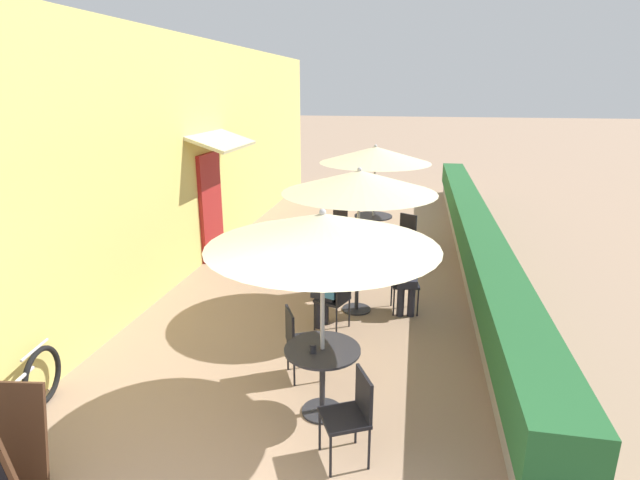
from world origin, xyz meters
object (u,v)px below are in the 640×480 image
(cafe_chair_near_left, at_px, (352,410))
(cafe_chair_mid_back, at_px, (337,296))
(seated_patron_mid_back, at_px, (330,283))
(coffee_cup_mid, at_px, (346,262))
(seated_patron_mid_right, at_px, (336,254))
(patio_table_far, at_px, (373,225))
(coffee_cup_near, at_px, (313,348))
(patio_umbrella_far, at_px, (375,155))
(cafe_chair_far_left, at_px, (405,232))
(patio_table_near, at_px, (322,366))
(menu_board, at_px, (1,460))
(seated_patron_mid_left, at_px, (406,270))
(patio_umbrella_near, at_px, (323,230))
(cafe_chair_mid_left, at_px, (405,278))
(patio_table_mid, at_px, (357,277))
(bicycle_leaning, at_px, (8,406))
(cafe_chair_far_right, at_px, (343,221))
(cafe_chair_mid_right, at_px, (330,265))

(cafe_chair_near_left, relative_size, cafe_chair_mid_back, 1.00)
(seated_patron_mid_back, relative_size, coffee_cup_mid, 13.89)
(seated_patron_mid_right, distance_m, patio_table_far, 2.49)
(coffee_cup_near, xyz_separation_m, patio_umbrella_far, (0.11, 5.75, 1.22))
(seated_patron_mid_back, xyz_separation_m, patio_umbrella_far, (0.28, 3.72, 1.33))
(cafe_chair_near_left, distance_m, cafe_chair_far_left, 5.99)
(seated_patron_mid_right, xyz_separation_m, seated_patron_mid_back, (0.12, -1.27, 0.00))
(patio_table_near, distance_m, cafe_chair_near_left, 0.74)
(menu_board, bearing_deg, cafe_chair_mid_back, 51.73)
(coffee_cup_near, relative_size, cafe_chair_mid_back, 0.10)
(seated_patron_mid_left, bearing_deg, coffee_cup_mid, 0.65)
(patio_umbrella_near, height_order, cafe_chair_mid_left, patio_umbrella_near)
(cafe_chair_near_left, relative_size, patio_table_mid, 1.10)
(coffee_cup_near, bearing_deg, menu_board, -142.53)
(seated_patron_mid_back, bearing_deg, cafe_chair_mid_back, -90.00)
(seated_patron_mid_back, distance_m, patio_umbrella_far, 3.96)
(cafe_chair_near_left, xyz_separation_m, bicycle_leaning, (-3.33, -0.33, -0.17))
(patio_table_near, bearing_deg, cafe_chair_far_right, 96.13)
(patio_table_near, relative_size, seated_patron_mid_back, 0.63)
(cafe_chair_far_left, bearing_deg, cafe_chair_near_left, 116.99)
(cafe_chair_mid_right, relative_size, patio_table_far, 1.10)
(seated_patron_mid_right, xyz_separation_m, cafe_chair_far_left, (1.08, 2.15, -0.17))
(patio_umbrella_near, xyz_separation_m, patio_table_mid, (0.06, 2.61, -1.46))
(cafe_chair_mid_back, relative_size, coffee_cup_mid, 9.67)
(cafe_chair_mid_right, distance_m, seated_patron_mid_back, 1.23)
(seated_patron_mid_left, bearing_deg, bicycle_leaning, 36.04)
(patio_table_mid, relative_size, bicycle_leaning, 0.45)
(cafe_chair_mid_right, relative_size, bicycle_leaning, 0.50)
(patio_umbrella_near, relative_size, patio_umbrella_far, 1.00)
(coffee_cup_near, xyz_separation_m, patio_table_mid, (0.14, 2.70, -0.25))
(coffee_cup_mid, bearing_deg, menu_board, -116.55)
(patio_umbrella_near, relative_size, menu_board, 2.22)
(cafe_chair_mid_left, xyz_separation_m, cafe_chair_mid_back, (-0.92, -0.89, 0.00))
(seated_patron_mid_back, distance_m, menu_board, 4.21)
(cafe_chair_mid_left, bearing_deg, seated_patron_mid_left, 90.00)
(patio_umbrella_near, xyz_separation_m, bicycle_leaning, (-2.93, -0.95, -1.67))
(cafe_chair_mid_left, bearing_deg, cafe_chair_far_right, -74.27)
(patio_umbrella_near, bearing_deg, bicycle_leaning, -161.98)
(seated_patron_mid_back, height_order, patio_umbrella_far, patio_umbrella_far)
(cafe_chair_far_left, bearing_deg, patio_table_mid, 106.66)
(seated_patron_mid_back, bearing_deg, cafe_chair_near_left, -144.25)
(cafe_chair_near_left, relative_size, cafe_chair_mid_right, 1.00)
(patio_table_mid, bearing_deg, seated_patron_mid_left, 5.52)
(seated_patron_mid_right, bearing_deg, coffee_cup_near, -33.23)
(patio_umbrella_near, distance_m, cafe_chair_far_right, 6.18)
(patio_table_far, bearing_deg, menu_board, -107.15)
(cafe_chair_mid_left, height_order, bicycle_leaning, cafe_chair_mid_left)
(cafe_chair_near_left, height_order, patio_umbrella_far, patio_umbrella_far)
(cafe_chair_mid_left, relative_size, cafe_chair_far_right, 1.00)
(patio_umbrella_near, xyz_separation_m, coffee_cup_mid, (-0.11, 2.54, -1.22))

